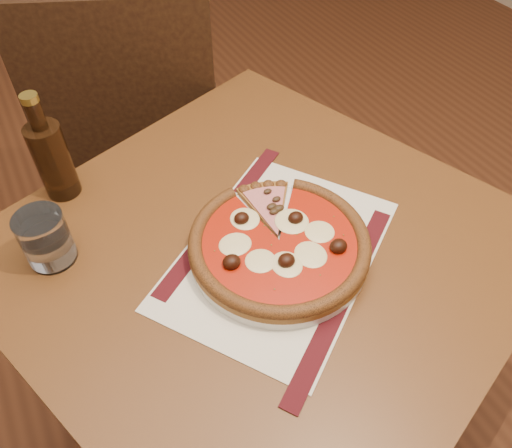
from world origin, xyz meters
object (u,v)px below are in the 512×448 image
at_px(chair_far, 137,128).
at_px(bottle, 52,157).
at_px(water_glass, 46,238).
at_px(plate, 279,249).
at_px(pizza, 279,242).
at_px(table, 261,279).

bearing_deg(chair_far, bottle, 82.10).
relative_size(chair_far, water_glass, 10.23).
xyz_separation_m(plate, bottle, (-0.28, 0.32, 0.07)).
bearing_deg(pizza, plate, 72.69).
bearing_deg(water_glass, table, -23.64).
bearing_deg(chair_far, pizza, 116.10).
xyz_separation_m(pizza, water_glass, (-0.33, 0.17, 0.02)).
relative_size(table, chair_far, 1.06).
height_order(chair_far, water_glass, chair_far).
relative_size(chair_far, bottle, 4.63).
bearing_deg(plate, water_glass, 152.61).
xyz_separation_m(table, plate, (0.01, -0.03, 0.11)).
distance_m(chair_far, plate, 0.75).
distance_m(table, bottle, 0.43).
bearing_deg(bottle, pizza, -49.50).
distance_m(chair_far, bottle, 0.55).
bearing_deg(pizza, chair_far, 92.52).
bearing_deg(plate, pizza, -107.31).
bearing_deg(bottle, water_glass, -110.13).
relative_size(plate, water_glass, 3.13).
xyz_separation_m(plate, water_glass, (-0.33, 0.17, 0.04)).
relative_size(plate, pizza, 0.99).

